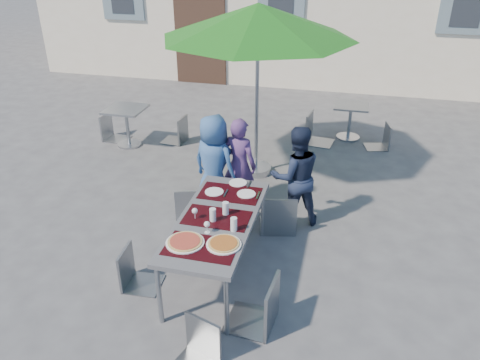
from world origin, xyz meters
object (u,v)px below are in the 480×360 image
(child_1, at_px, (239,165))
(bg_chair_r_1, at_px, (384,122))
(chair_5, at_px, (196,322))
(bg_chair_r_0, at_px, (177,114))
(pizza_near_left, at_px, (185,242))
(cafe_table_0, at_px, (127,121))
(dining_table, at_px, (217,222))
(patio_umbrella, at_px, (258,22))
(bg_chair_l_1, at_px, (316,110))
(child_2, at_px, (296,176))
(chair_0, at_px, (192,182))
(cafe_table_1, at_px, (350,117))
(pizza_near_right, at_px, (224,244))
(chair_4, at_px, (262,276))
(chair_3, at_px, (132,247))
(bg_chair_l_0, at_px, (109,112))
(child_0, at_px, (214,164))
(chair_1, at_px, (235,193))
(chair_2, at_px, (279,191))

(child_1, height_order, bg_chair_r_1, child_1)
(chair_5, xyz_separation_m, bg_chair_r_0, (-1.96, 4.74, 0.05))
(pizza_near_left, bearing_deg, cafe_table_0, 123.75)
(dining_table, relative_size, patio_umbrella, 0.65)
(child_1, bearing_deg, bg_chair_l_1, -94.45)
(child_2, distance_m, chair_0, 1.34)
(cafe_table_1, xyz_separation_m, bg_chair_r_1, (0.60, -0.32, 0.07))
(pizza_near_left, height_order, patio_umbrella, patio_umbrella)
(pizza_near_right, xyz_separation_m, cafe_table_0, (-2.82, 3.59, -0.30))
(chair_0, relative_size, chair_5, 1.23)
(cafe_table_0, height_order, bg_chair_r_1, bg_chair_r_1)
(pizza_near_left, distance_m, chair_4, 0.83)
(chair_3, relative_size, bg_chair_r_0, 0.93)
(dining_table, relative_size, bg_chair_l_0, 1.98)
(dining_table, relative_size, child_0, 1.33)
(chair_3, distance_m, bg_chair_r_1, 5.27)
(chair_5, bearing_deg, patio_umbrella, 94.41)
(chair_1, distance_m, chair_5, 2.24)
(child_1, bearing_deg, cafe_table_0, -21.51)
(dining_table, relative_size, bg_chair_l_1, 1.75)
(pizza_near_right, bearing_deg, chair_2, 78.09)
(cafe_table_1, relative_size, bg_chair_r_1, 0.78)
(patio_umbrella, distance_m, bg_chair_l_1, 2.41)
(child_0, height_order, bg_chair_l_1, child_0)
(child_1, relative_size, bg_chair_r_1, 1.58)
(bg_chair_l_1, distance_m, bg_chair_r_1, 1.21)
(chair_1, xyz_separation_m, bg_chair_r_1, (1.93, 3.14, -0.02))
(child_1, xyz_separation_m, bg_chair_r_0, (-1.67, 2.03, -0.13))
(pizza_near_right, distance_m, child_2, 1.82)
(bg_chair_l_0, relative_size, bg_chair_l_1, 0.88)
(bg_chair_l_0, bearing_deg, pizza_near_right, -49.25)
(dining_table, height_order, chair_3, chair_3)
(dining_table, distance_m, cafe_table_0, 4.07)
(child_2, height_order, chair_3, child_2)
(chair_0, bearing_deg, chair_5, -70.30)
(bg_chair_l_0, distance_m, bg_chair_l_1, 3.80)
(child_2, distance_m, bg_chair_l_1, 2.79)
(chair_2, bearing_deg, dining_table, -117.17)
(pizza_near_right, distance_m, cafe_table_1, 5.02)
(chair_1, bearing_deg, pizza_near_right, -79.74)
(chair_2, xyz_separation_m, patio_umbrella, (-0.64, 1.60, 1.75))
(bg_chair_l_0, xyz_separation_m, bg_chair_r_0, (1.27, 0.17, -0.00))
(chair_2, distance_m, chair_3, 1.96)
(dining_table, relative_size, chair_4, 1.78)
(pizza_near_right, relative_size, bg_chair_l_0, 0.37)
(pizza_near_left, height_order, child_1, child_1)
(chair_1, distance_m, bg_chair_l_0, 3.80)
(chair_1, height_order, bg_chair_r_1, chair_1)
(chair_4, height_order, bg_chair_l_0, chair_4)
(chair_1, bearing_deg, bg_chair_l_0, 142.02)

